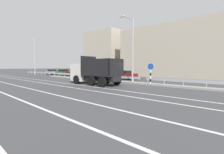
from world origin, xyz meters
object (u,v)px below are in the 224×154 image
at_px(dump_truck, 91,74).
at_px(parked_car_4, 123,75).
at_px(parked_car_0, 52,72).
at_px(street_lamp_0, 34,55).
at_px(street_lamp_1, 132,47).
at_px(parked_car_1, 64,72).
at_px(parked_car_3, 95,74).
at_px(parked_car_2, 76,73).
at_px(median_road_sign, 151,73).

xyz_separation_m(dump_truck, parked_car_4, (-0.69, 7.78, -0.51)).
relative_size(dump_truck, parked_car_0, 1.44).
height_order(dump_truck, street_lamp_0, street_lamp_0).
bearing_deg(street_lamp_1, parked_car_1, 169.90).
height_order(parked_car_1, parked_car_4, parked_car_4).
bearing_deg(parked_car_3, street_lamp_0, -77.93).
height_order(dump_truck, street_lamp_1, street_lamp_1).
bearing_deg(parked_car_1, parked_car_4, 86.86).
relative_size(parked_car_3, parked_car_4, 0.93).
relative_size(street_lamp_1, parked_car_3, 1.86).
bearing_deg(parked_car_3, parked_car_2, -91.02).
xyz_separation_m(street_lamp_1, parked_car_1, (-21.89, 3.90, -3.77)).
bearing_deg(parked_car_0, parked_car_1, -85.10).
height_order(street_lamp_1, parked_car_1, street_lamp_1).
xyz_separation_m(street_lamp_0, parked_car_0, (0.67, 4.22, -4.25)).
height_order(dump_truck, parked_car_4, dump_truck).
bearing_deg(parked_car_2, dump_truck, 59.67).
distance_m(parked_car_2, parked_car_4, 12.38).
bearing_deg(median_road_sign, parked_car_1, 170.95).
bearing_deg(street_lamp_0, street_lamp_1, 0.66).
xyz_separation_m(dump_truck, parked_car_2, (-13.07, 7.38, -0.45)).
height_order(median_road_sign, parked_car_4, median_road_sign).
height_order(street_lamp_0, parked_car_3, street_lamp_0).
distance_m(dump_truck, street_lamp_1, 6.07).
distance_m(street_lamp_0, parked_car_0, 6.02).
bearing_deg(parked_car_1, street_lamp_1, 76.06).
distance_m(street_lamp_0, parked_car_2, 13.00).
relative_size(median_road_sign, parked_car_4, 0.54).
xyz_separation_m(parked_car_1, parked_car_3, (11.34, -0.22, -0.04)).
height_order(median_road_sign, parked_car_2, median_road_sign).
relative_size(street_lamp_0, parked_car_0, 1.83).
height_order(parked_car_2, parked_car_4, parked_car_2).
xyz_separation_m(median_road_sign, street_lamp_1, (-2.58, 0.00, 3.16)).
xyz_separation_m(median_road_sign, parked_car_0, (-30.20, 3.89, -0.64)).
xyz_separation_m(parked_car_0, parked_car_1, (5.74, 0.01, 0.03)).
relative_size(street_lamp_0, parked_car_4, 1.89).
height_order(dump_truck, parked_car_0, dump_truck).
bearing_deg(street_lamp_1, parked_car_4, 136.12).
xyz_separation_m(parked_car_3, parked_car_4, (6.27, 0.43, 0.06)).
xyz_separation_m(street_lamp_1, parked_car_3, (-10.55, 3.68, -3.81)).
bearing_deg(parked_car_1, parked_car_2, 84.19).
xyz_separation_m(street_lamp_0, parked_car_1, (6.41, 4.23, -4.21)).
distance_m(dump_truck, parked_car_4, 7.82).
height_order(median_road_sign, parked_car_3, median_road_sign).
height_order(median_road_sign, parked_car_1, median_road_sign).
distance_m(street_lamp_0, street_lamp_1, 28.30).
bearing_deg(street_lamp_0, parked_car_4, 10.48).
distance_m(parked_car_1, parked_car_3, 11.34).
xyz_separation_m(street_lamp_0, street_lamp_1, (28.30, 0.33, -0.44)).
xyz_separation_m(street_lamp_0, parked_car_4, (24.02, 4.44, -4.19)).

